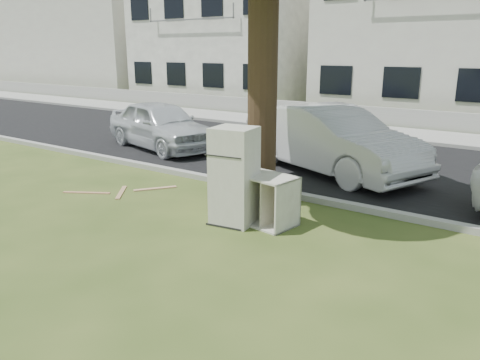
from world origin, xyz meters
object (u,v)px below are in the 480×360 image
Objects in this scene: fridge at (234,176)px; car_left at (161,125)px; cabinet at (264,199)px; car_center at (331,140)px.

fridge reaches higher than car_left.
fridge is 0.63m from cabinet.
car_left is (-5.29, -0.26, -0.08)m from car_center.
fridge is at bearing -136.41° from cabinet.
cabinet is 0.22× the size of car_center.
car_left is at bearing 114.62° from car_center.
fridge reaches higher than car_center.
car_left is at bearing 157.04° from cabinet.
cabinet is at bearing -150.36° from car_center.
car_center reaches higher than cabinet.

